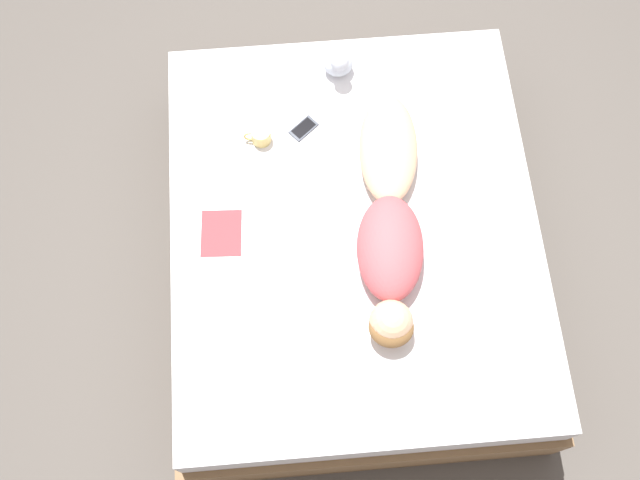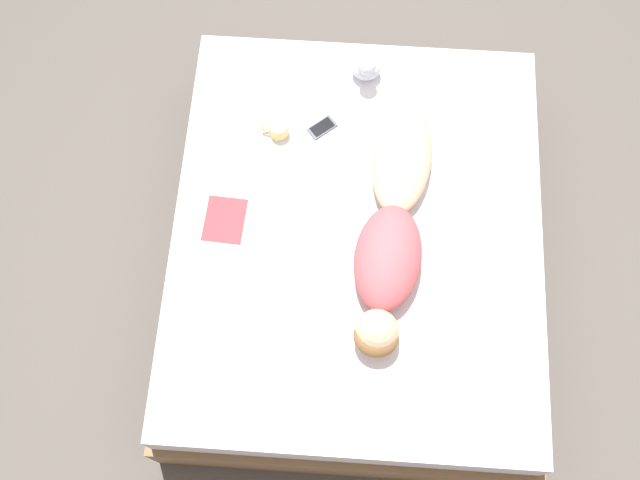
% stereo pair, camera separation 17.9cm
% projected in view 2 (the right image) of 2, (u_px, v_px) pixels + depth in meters
% --- Properties ---
extents(ground_plane, '(12.00, 12.00, 0.00)m').
position_uv_depth(ground_plane, '(353.00, 269.00, 3.87)').
color(ground_plane, '#4C4742').
extents(bed, '(1.71, 2.05, 0.55)m').
position_uv_depth(bed, '(355.00, 251.00, 3.61)').
color(bed, brown).
rests_on(bed, ground_plane).
extents(person, '(0.38, 1.23, 0.19)m').
position_uv_depth(person, '(392.00, 231.00, 3.25)').
color(person, tan).
rests_on(person, bed).
extents(open_magazine, '(0.57, 0.35, 0.01)m').
position_uv_depth(open_magazine, '(254.00, 223.00, 3.36)').
color(open_magazine, white).
rests_on(open_magazine, bed).
extents(coffee_mug, '(0.13, 0.09, 0.08)m').
position_uv_depth(coffee_mug, '(278.00, 129.00, 3.49)').
color(coffee_mug, tan).
rests_on(coffee_mug, bed).
extents(cell_phone, '(0.15, 0.14, 0.01)m').
position_uv_depth(cell_phone, '(322.00, 127.00, 3.54)').
color(cell_phone, '#333842').
rests_on(cell_phone, bed).
extents(plush_toy, '(0.14, 0.16, 0.19)m').
position_uv_depth(plush_toy, '(367.00, 67.00, 3.57)').
color(plush_toy, '#B2BCCC').
rests_on(plush_toy, bed).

